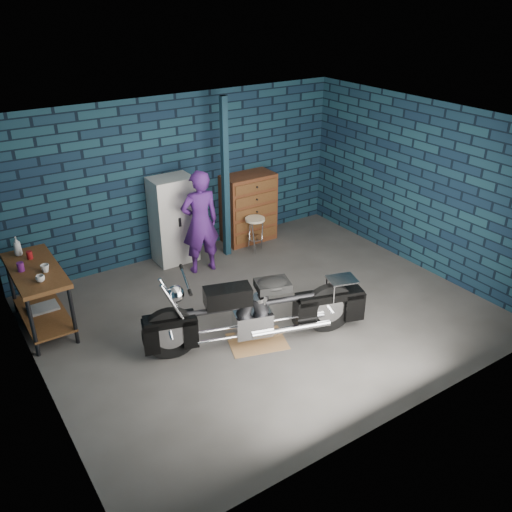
{
  "coord_description": "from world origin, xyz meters",
  "views": [
    {
      "loc": [
        -3.68,
        -5.4,
        4.25
      ],
      "look_at": [
        0.07,
        0.3,
        0.79
      ],
      "focal_mm": 38.0,
      "sensor_mm": 36.0,
      "label": 1
    }
  ],
  "objects": [
    {
      "name": "workbench",
      "position": [
        -2.68,
        1.39,
        0.46
      ],
      "size": [
        0.6,
        1.4,
        0.91
      ],
      "primitive_type": "cube",
      "color": "brown",
      "rests_on": "ground"
    },
    {
      "name": "mug_red",
      "position": [
        -2.66,
        1.71,
        0.96
      ],
      "size": [
        0.08,
        0.08,
        0.11
      ],
      "primitive_type": "cylinder",
      "rotation": [
        0.0,
        0.0,
        0.02
      ],
      "color": "maroon",
      "rests_on": "workbench"
    },
    {
      "name": "person",
      "position": [
        -0.09,
        1.67,
        0.85
      ],
      "size": [
        0.67,
        0.48,
        1.7
      ],
      "primitive_type": "imported",
      "rotation": [
        0.0,
        0.0,
        3.02
      ],
      "color": "#4A1E71",
      "rests_on": "ground"
    },
    {
      "name": "mug_purple",
      "position": [
        -2.84,
        1.41,
        0.97
      ],
      "size": [
        0.11,
        0.11,
        0.12
      ],
      "primitive_type": "cylinder",
      "rotation": [
        0.0,
        0.0,
        0.32
      ],
      "color": "#5C1966",
      "rests_on": "workbench"
    },
    {
      "name": "cup_a",
      "position": [
        -2.7,
        0.98,
        0.95
      ],
      "size": [
        0.12,
        0.12,
        0.09
      ],
      "primitive_type": "imported",
      "rotation": [
        0.0,
        0.0,
        -0.05
      ],
      "color": "beige",
      "rests_on": "workbench"
    },
    {
      "name": "shop_stool",
      "position": [
        1.02,
        1.78,
        0.31
      ],
      "size": [
        0.42,
        0.42,
        0.62
      ],
      "primitive_type": null,
      "rotation": [
        0.0,
        0.0,
        -0.25
      ],
      "color": "beige",
      "rests_on": "ground"
    },
    {
      "name": "motorcycle",
      "position": [
        -0.44,
        -0.51,
        0.55
      ],
      "size": [
        2.59,
        1.39,
        1.1
      ],
      "primitive_type": null,
      "rotation": [
        0.0,
        0.0,
        -0.3
      ],
      "color": "black",
      "rests_on": "ground"
    },
    {
      "name": "storage_bin",
      "position": [
        -2.66,
        1.5,
        0.12
      ],
      "size": [
        0.4,
        0.28,
        0.25
      ],
      "primitive_type": "cube",
      "color": "gray",
      "rests_on": "ground"
    },
    {
      "name": "tool_chest",
      "position": [
        1.18,
        2.23,
        0.62
      ],
      "size": [
        0.93,
        0.52,
        1.24
      ],
      "primitive_type": "cube",
      "color": "brown",
      "rests_on": "ground"
    },
    {
      "name": "support_post",
      "position": [
        0.55,
        1.95,
        1.35
      ],
      "size": [
        0.1,
        0.1,
        2.7
      ],
      "primitive_type": "cube",
      "color": "#122C3A",
      "rests_on": "ground"
    },
    {
      "name": "bottle",
      "position": [
        -2.76,
        1.9,
        1.05
      ],
      "size": [
        0.11,
        0.11,
        0.27
      ],
      "primitive_type": "imported",
      "rotation": [
        0.0,
        0.0,
        -0.1
      ],
      "color": "gray",
      "rests_on": "workbench"
    },
    {
      "name": "room_walls",
      "position": [
        0.0,
        0.55,
        1.9
      ],
      "size": [
        6.02,
        5.01,
        2.71
      ],
      "color": "#0F2033",
      "rests_on": "ground"
    },
    {
      "name": "cup_b",
      "position": [
        -2.58,
        1.21,
        0.96
      ],
      "size": [
        0.11,
        0.11,
        0.1
      ],
      "primitive_type": "imported",
      "rotation": [
        0.0,
        0.0,
        -0.01
      ],
      "color": "beige",
      "rests_on": "workbench"
    },
    {
      "name": "locker",
      "position": [
        -0.3,
        2.23,
        0.73
      ],
      "size": [
        0.68,
        0.49,
        1.47
      ],
      "primitive_type": "cube",
      "color": "silver",
      "rests_on": "ground"
    },
    {
      "name": "ground",
      "position": [
        0.0,
        0.0,
        0.0
      ],
      "size": [
        6.0,
        6.0,
        0.0
      ],
      "primitive_type": "plane",
      "color": "#514E4C",
      "rests_on": "ground"
    },
    {
      "name": "drip_mat",
      "position": [
        -0.44,
        -0.51,
        0.0
      ],
      "size": [
        0.87,
        0.75,
        0.01
      ],
      "primitive_type": "cube",
      "rotation": [
        0.0,
        0.0,
        -0.3
      ],
      "color": "brown",
      "rests_on": "ground"
    }
  ]
}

